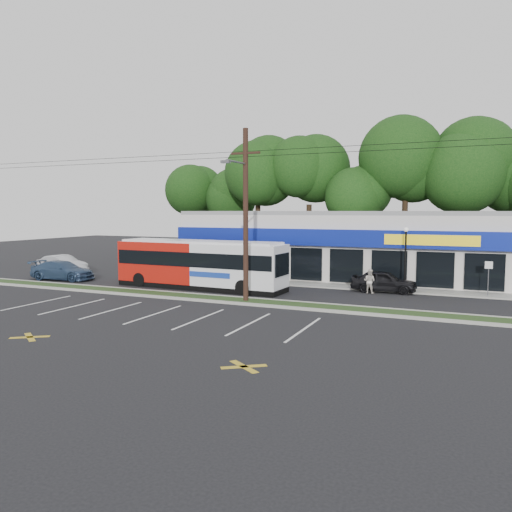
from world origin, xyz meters
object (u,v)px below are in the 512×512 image
object	(u,v)px
car_silver	(63,264)
pedestrian_b	(369,281)
car_blue	(62,270)
pedestrian_a	(263,277)
utility_pole	(242,209)
car_dark	(384,281)
metrobus	(200,263)
lamp_post	(406,251)
sign_post	(489,272)

from	to	relation	value
car_silver	pedestrian_b	bearing A→B (deg)	-84.17
car_silver	pedestrian_b	size ratio (longest dim) A/B	2.99
car_blue	pedestrian_a	xyz separation A→B (m)	(15.93, 2.10, 0.07)
utility_pole	pedestrian_a	xyz separation A→B (m)	(-0.83, 5.07, -4.61)
utility_pole	car_blue	bearing A→B (deg)	169.94
car_dark	car_blue	distance (m)	24.06
metrobus	pedestrian_b	bearing A→B (deg)	15.62
metrobus	car_dark	bearing A→B (deg)	18.57
lamp_post	pedestrian_a	bearing A→B (deg)	-162.72
car_blue	pedestrian_a	distance (m)	16.07
metrobus	car_silver	size ratio (longest dim) A/B	2.63
sign_post	metrobus	size ratio (longest dim) A/B	0.18
lamp_post	car_silver	world-z (taller)	lamp_post
metrobus	car_dark	distance (m)	12.40
lamp_post	car_blue	bearing A→B (deg)	-168.88
sign_post	utility_pole	bearing A→B (deg)	-149.85
lamp_post	car_blue	world-z (taller)	lamp_post
lamp_post	car_silver	bearing A→B (deg)	-176.32
car_silver	pedestrian_a	bearing A→B (deg)	-87.45
lamp_post	car_dark	distance (m)	2.45
sign_post	pedestrian_a	xyz separation A→B (m)	(-14.00, -2.57, -0.75)
metrobus	pedestrian_b	xyz separation A→B (m)	(11.08, 2.62, -0.96)
car_dark	pedestrian_a	bearing A→B (deg)	102.45
sign_post	metrobus	world-z (taller)	metrobus
lamp_post	pedestrian_b	size ratio (longest dim) A/B	2.71
utility_pole	car_blue	xyz separation A→B (m)	(-16.76, 2.97, -4.68)
metrobus	sign_post	bearing A→B (deg)	15.00
lamp_post	metrobus	xyz separation A→B (m)	(-13.08, -4.30, -0.92)
car_dark	pedestrian_b	world-z (taller)	pedestrian_b
car_dark	pedestrian_a	xyz separation A→B (m)	(-7.78, -1.96, 0.09)
lamp_post	pedestrian_a	world-z (taller)	lamp_post
pedestrian_b	metrobus	bearing A→B (deg)	27.10
pedestrian_b	pedestrian_a	bearing A→B (deg)	22.90
car_dark	car_silver	size ratio (longest dim) A/B	0.90
car_blue	pedestrian_b	xyz separation A→B (m)	(22.93, 3.22, 0.05)
sign_post	car_silver	size ratio (longest dim) A/B	0.47
pedestrian_a	pedestrian_b	distance (m)	7.09
sign_post	pedestrian_b	size ratio (longest dim) A/B	1.42
lamp_post	metrobus	bearing A→B (deg)	-161.80
lamp_post	car_dark	world-z (taller)	lamp_post
lamp_post	car_dark	xyz separation A→B (m)	(-1.22, -0.84, -1.95)
car_silver	car_blue	distance (m)	4.36
lamp_post	sign_post	distance (m)	5.13
metrobus	pedestrian_b	world-z (taller)	metrobus
car_dark	pedestrian_a	world-z (taller)	pedestrian_a
lamp_post	sign_post	size ratio (longest dim) A/B	1.91
pedestrian_a	metrobus	bearing A→B (deg)	-3.66
sign_post	car_dark	xyz separation A→B (m)	(-6.22, -0.61, -0.84)
utility_pole	pedestrian_a	bearing A→B (deg)	99.31
car_dark	pedestrian_a	size ratio (longest dim) A/B	2.61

